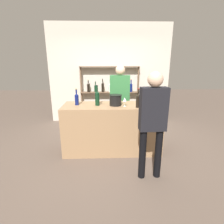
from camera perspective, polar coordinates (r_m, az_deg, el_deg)
The scene contains 12 objects.
ground_plane at distance 3.71m, azimuth -0.00°, elevation -12.07°, with size 16.00×16.00×0.00m, color brown.
bar_counter at distance 3.51m, azimuth -0.00°, elevation -5.22°, with size 1.89×0.70×0.95m, color #997551.
back_wall at distance 5.23m, azimuth -0.80°, elevation 12.24°, with size 3.49×0.12×2.80m, color beige.
back_shelf at distance 5.09m, azimuth -0.64°, elevation 8.36°, with size 1.69×0.18×1.63m.
counter_bottle_0 at distance 3.41m, azimuth -11.45°, elevation 4.25°, with size 0.07×0.07×0.31m.
counter_bottle_1 at distance 3.19m, azimuth 8.52°, elevation 3.79°, with size 0.08×0.08×0.35m.
counter_bottle_2 at distance 3.31m, azimuth -4.84°, elevation 4.68°, with size 0.08×0.08×0.39m.
wine_glass at distance 3.25m, azimuth 4.18°, elevation 4.03°, with size 0.07×0.07×0.17m.
ice_bucket at distance 3.31m, azimuth 1.14°, elevation 3.91°, with size 0.24×0.24×0.20m.
cork_jar at distance 3.28m, azimuth 11.03°, elevation 2.75°, with size 0.12×0.12×0.13m.
server_behind_counter at distance 4.09m, azimuth 2.62°, elevation 5.27°, with size 0.48×0.26×1.68m.
customer_right at distance 2.58m, azimuth 13.17°, elevation -1.89°, with size 0.39×0.21×1.63m.
Camera 1 is at (-0.12, -3.27, 1.75)m, focal length 28.00 mm.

